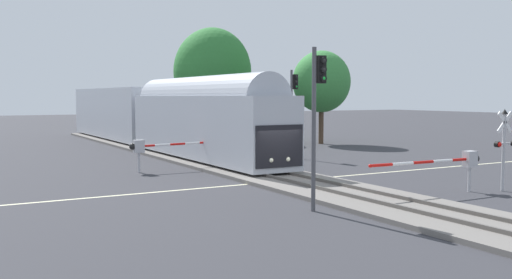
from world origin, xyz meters
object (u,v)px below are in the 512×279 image
Objects in this scene: commuter_train at (155,114)px; traffic_signal_median at (317,102)px; elm_centre_background at (212,72)px; crossing_gate_near at (458,161)px; maple_right_background at (321,82)px; crossing_signal_mast at (505,141)px; traffic_signal_far_side at (293,99)px; crossing_gate_far at (147,147)px.

commuter_train is 26.06m from traffic_signal_median.
elm_centre_background is at bearing 38.19° from commuter_train.
crossing_gate_near is 26.21m from maple_right_background.
crossing_gate_near is 1.72× the size of crossing_signal_mast.
maple_right_background is (8.40, 8.37, 1.47)m from traffic_signal_far_side.
crossing_gate_near is 15.81m from traffic_signal_far_side.
crossing_signal_mast is 16.29m from traffic_signal_far_side.
crossing_signal_mast is (2.13, -0.68, 0.84)m from crossing_gate_near.
crossing_gate_far is 13.82m from traffic_signal_median.
traffic_signal_far_side is at bearing -135.11° from maple_right_background.
crossing_gate_far is (-9.46, 13.27, -0.00)m from crossing_gate_near.
crossing_gate_near is (4.60, -25.69, -1.41)m from commuter_train.
traffic_signal_far_side is at bearing 84.10° from crossing_gate_near.
traffic_signal_far_side is at bearing -95.68° from elm_centre_background.
crossing_signal_mast is 9.90m from traffic_signal_median.
crossing_gate_far is 22.54m from maple_right_background.
elm_centre_background is at bearing 88.07° from crossing_signal_mast.
crossing_gate_far is at bearing -124.33° from elm_centre_background.
traffic_signal_median is (-2.99, -25.86, 1.18)m from commuter_train.
crossing_signal_mast is at bearing -88.13° from traffic_signal_far_side.
elm_centre_background reaches higher than traffic_signal_median.
traffic_signal_median is 29.85m from maple_right_background.
elm_centre_background reaches higher than crossing_signal_mast.
commuter_train reaches higher than crossing_signal_mast.
crossing_gate_far is 23.06m from elm_centre_background.
traffic_signal_median is at bearing 177.06° from crossing_signal_mast.
crossing_signal_mast is at bearing -107.78° from maple_right_background.
traffic_signal_median is at bearing -178.66° from crossing_gate_near.
commuter_train reaches higher than crossing_gate_far.
elm_centre_background is (10.82, 32.02, 2.49)m from traffic_signal_median.
elm_centre_background is (1.10, 32.52, 4.24)m from crossing_signal_mast.
traffic_signal_far_side reaches higher than commuter_train.
traffic_signal_far_side is 0.73× the size of maple_right_background.
traffic_signal_far_side is 16.60m from elm_centre_background.
maple_right_background is at bearing -49.57° from elm_centre_background.
elm_centre_background is (7.83, 6.16, 3.67)m from commuter_train.
traffic_signal_far_side is 11.95m from maple_right_background.
traffic_signal_far_side reaches higher than traffic_signal_median.
commuter_train is 11.98m from traffic_signal_far_side.
traffic_signal_far_side is (6.20, -10.18, 1.19)m from commuter_train.
crossing_signal_mast is at bearing -91.93° from elm_centre_background.
elm_centre_background reaches higher than crossing_gate_near.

